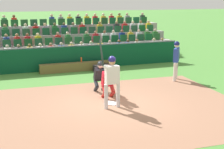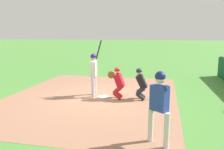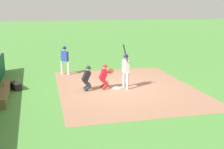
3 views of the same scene
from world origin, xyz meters
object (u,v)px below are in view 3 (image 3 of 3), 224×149
catcher_crouching (104,75)px  equipment_duffel_bag (16,86)px  home_plate_marker (116,88)px  batter_at_plate (126,67)px  on_deck_batter (65,57)px  water_bottle_on_bench (4,84)px  home_plate_umpire (87,77)px  dugout_bench (4,92)px

catcher_crouching → equipment_duffel_bag: 4.58m
home_plate_marker → batter_at_plate: 1.21m
catcher_crouching → on_deck_batter: size_ratio=0.73×
batter_at_plate → water_bottle_on_bench: bearing=-94.2°
catcher_crouching → water_bottle_on_bench: catcher_crouching is taller
home_plate_umpire → dugout_bench: bearing=-89.2°
catcher_crouching → equipment_duffel_bag: size_ratio=1.45×
home_plate_marker → home_plate_umpire: (-0.05, -1.53, 0.68)m
home_plate_umpire → home_plate_marker: bearing=88.0°
home_plate_umpire → on_deck_batter: on_deck_batter is taller
on_deck_batter → home_plate_umpire: bearing=9.8°
home_plate_umpire → water_bottle_on_bench: size_ratio=5.05×
home_plate_marker → water_bottle_on_bench: 5.54m
on_deck_batter → home_plate_marker: bearing=29.5°
home_plate_umpire → catcher_crouching: bearing=91.6°
home_plate_marker → home_plate_umpire: bearing=-92.0°
batter_at_plate → catcher_crouching: size_ratio=1.79×
batter_at_plate → on_deck_batter: (-4.02, -2.63, -0.05)m
equipment_duffel_bag → dugout_bench: bearing=-40.2°
water_bottle_on_bench → on_deck_batter: 4.91m
dugout_bench → home_plate_umpire: bearing=90.8°
catcher_crouching → water_bottle_on_bench: (-0.21, -4.88, -0.16)m
catcher_crouching → equipment_duffel_bag: catcher_crouching is taller
home_plate_marker → catcher_crouching: 0.94m
batter_at_plate → equipment_duffel_bag: batter_at_plate is taller
home_plate_umpire → batter_at_plate: bearing=84.2°
catcher_crouching → on_deck_batter: (-3.79, -1.57, 0.36)m
home_plate_umpire → water_bottle_on_bench: bearing=-93.4°
batter_at_plate → home_plate_umpire: bearing=-95.8°
home_plate_marker → water_bottle_on_bench: size_ratio=1.73×
water_bottle_on_bench → dugout_bench: bearing=6.0°
dugout_bench → water_bottle_on_bench: (-0.29, -0.03, 0.35)m
catcher_crouching → home_plate_marker: bearing=82.8°
home_plate_marker → batter_at_plate: batter_at_plate is taller
home_plate_marker → water_bottle_on_bench: water_bottle_on_bench is taller
water_bottle_on_bench → on_deck_batter: on_deck_batter is taller
catcher_crouching → on_deck_batter: on_deck_batter is taller
dugout_bench → on_deck_batter: bearing=139.7°
home_plate_marker → catcher_crouching: (-0.08, -0.62, 0.71)m
catcher_crouching → home_plate_umpire: catcher_crouching is taller
dugout_bench → on_deck_batter: size_ratio=2.08×
equipment_duffel_bag → on_deck_batter: size_ratio=0.51×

